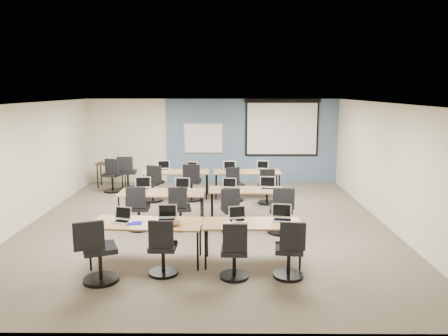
{
  "coord_description": "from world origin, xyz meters",
  "views": [
    {
      "loc": [
        0.45,
        -9.47,
        2.99
      ],
      "look_at": [
        0.38,
        0.4,
        1.21
      ],
      "focal_mm": 35.0,
      "sensor_mm": 36.0,
      "label": 1
    }
  ],
  "objects_px": {
    "task_chair_0": "(98,256)",
    "laptop_2": "(237,217)",
    "whiteboard": "(203,138)",
    "task_chair_6": "(232,214)",
    "laptop_4": "(142,186)",
    "task_chair_9": "(191,185)",
    "task_chair_2": "(234,256)",
    "laptop_6": "(229,186)",
    "task_chair_3": "(290,254)",
    "laptop_7": "(268,186)",
    "task_chair_4": "(138,212)",
    "laptop_10": "(230,168)",
    "laptop_11": "(263,168)",
    "training_table_back_right": "(247,173)",
    "laptop_8": "(163,168)",
    "spare_chair_a": "(127,176)",
    "training_table_front_left": "(147,225)",
    "laptop_3": "(282,216)",
    "spare_chair_b": "(112,178)",
    "training_table_mid_left": "(162,194)",
    "laptop_1": "(167,216)",
    "task_chair_10": "(234,187)",
    "training_table_front_right": "(252,225)",
    "task_chair_11": "(267,189)",
    "training_table_back_left": "(176,173)",
    "utility_table": "(111,166)",
    "projector_screen": "(282,125)",
    "task_chair_7": "(281,214)",
    "task_chair_5": "(180,212)",
    "laptop_0": "(122,218)",
    "task_chair_1": "(163,252)",
    "laptop_5": "(182,187)",
    "laptop_9": "(192,168)"
  },
  "relations": [
    {
      "from": "task_chair_6",
      "to": "task_chair_5",
      "type": "bearing_deg",
      "value": 157.97
    },
    {
      "from": "training_table_back_left",
      "to": "utility_table",
      "type": "bearing_deg",
      "value": 146.5
    },
    {
      "from": "whiteboard",
      "to": "task_chair_9",
      "type": "distance_m",
      "value": 2.58
    },
    {
      "from": "training_table_front_right",
      "to": "task_chair_11",
      "type": "relative_size",
      "value": 1.77
    },
    {
      "from": "task_chair_4",
      "to": "laptop_4",
      "type": "bearing_deg",
      "value": 90.96
    },
    {
      "from": "whiteboard",
      "to": "task_chair_6",
      "type": "distance_m",
      "value": 5.17
    },
    {
      "from": "laptop_5",
      "to": "utility_table",
      "type": "xyz_separation_m",
      "value": [
        -2.56,
        3.54,
        -0.14
      ]
    },
    {
      "from": "task_chair_3",
      "to": "task_chair_11",
      "type": "relative_size",
      "value": 1.01
    },
    {
      "from": "spare_chair_b",
      "to": "training_table_mid_left",
      "type": "bearing_deg",
      "value": -40.81
    },
    {
      "from": "training_table_back_right",
      "to": "laptop_8",
      "type": "height_order",
      "value": "laptop_8"
    },
    {
      "from": "task_chair_2",
      "to": "task_chair_7",
      "type": "relative_size",
      "value": 0.94
    },
    {
      "from": "task_chair_7",
      "to": "spare_chair_b",
      "type": "bearing_deg",
      "value": 146.07
    },
    {
      "from": "task_chair_3",
      "to": "laptop_9",
      "type": "height_order",
      "value": "task_chair_3"
    },
    {
      "from": "task_chair_7",
      "to": "training_table_back_right",
      "type": "bearing_deg",
      "value": 105.84
    },
    {
      "from": "task_chair_9",
      "to": "laptop_11",
      "type": "height_order",
      "value": "task_chair_9"
    },
    {
      "from": "task_chair_5",
      "to": "task_chair_7",
      "type": "bearing_deg",
      "value": -16.6
    },
    {
      "from": "laptop_6",
      "to": "task_chair_11",
      "type": "distance_m",
      "value": 1.77
    },
    {
      "from": "training_table_front_left",
      "to": "laptop_7",
      "type": "bearing_deg",
      "value": 51.75
    },
    {
      "from": "utility_table",
      "to": "spare_chair_a",
      "type": "bearing_deg",
      "value": -35.94
    },
    {
      "from": "task_chair_1",
      "to": "laptop_3",
      "type": "distance_m",
      "value": 2.17
    },
    {
      "from": "task_chair_10",
      "to": "laptop_4",
      "type": "bearing_deg",
      "value": -162.42
    },
    {
      "from": "task_chair_3",
      "to": "laptop_7",
      "type": "bearing_deg",
      "value": 97.45
    },
    {
      "from": "laptop_6",
      "to": "task_chair_4",
      "type": "bearing_deg",
      "value": -150.56
    },
    {
      "from": "laptop_10",
      "to": "spare_chair_a",
      "type": "height_order",
      "value": "spare_chair_a"
    },
    {
      "from": "training_table_back_left",
      "to": "laptop_9",
      "type": "xyz_separation_m",
      "value": [
        0.43,
        0.14,
        0.1
      ]
    },
    {
      "from": "training_table_back_right",
      "to": "task_chair_3",
      "type": "distance_m",
      "value": 5.46
    },
    {
      "from": "laptop_4",
      "to": "task_chair_9",
      "type": "distance_m",
      "value": 2.05
    },
    {
      "from": "laptop_4",
      "to": "task_chair_10",
      "type": "xyz_separation_m",
      "value": [
        2.15,
        1.72,
        -0.41
      ]
    },
    {
      "from": "laptop_10",
      "to": "laptop_11",
      "type": "distance_m",
      "value": 0.96
    },
    {
      "from": "projector_screen",
      "to": "spare_chair_a",
      "type": "height_order",
      "value": "projector_screen"
    },
    {
      "from": "laptop_5",
      "to": "spare_chair_b",
      "type": "relative_size",
      "value": 0.34
    },
    {
      "from": "task_chair_9",
      "to": "laptop_11",
      "type": "bearing_deg",
      "value": 23.93
    },
    {
      "from": "training_table_back_right",
      "to": "task_chair_3",
      "type": "relative_size",
      "value": 1.9
    },
    {
      "from": "laptop_3",
      "to": "task_chair_6",
      "type": "distance_m",
      "value": 1.78
    },
    {
      "from": "task_chair_11",
      "to": "spare_chair_a",
      "type": "relative_size",
      "value": 0.93
    },
    {
      "from": "task_chair_7",
      "to": "laptop_4",
      "type": "bearing_deg",
      "value": 168.13
    },
    {
      "from": "training_table_front_right",
      "to": "task_chair_7",
      "type": "relative_size",
      "value": 1.67
    },
    {
      "from": "laptop_1",
      "to": "task_chair_10",
      "type": "xyz_separation_m",
      "value": [
        1.26,
        4.11,
        -0.4
      ]
    },
    {
      "from": "spare_chair_a",
      "to": "laptop_11",
      "type": "bearing_deg",
      "value": -13.71
    },
    {
      "from": "laptop_0",
      "to": "utility_table",
      "type": "height_order",
      "value": "laptop_0"
    },
    {
      "from": "task_chair_2",
      "to": "laptop_6",
      "type": "relative_size",
      "value": 2.98
    },
    {
      "from": "task_chair_0",
      "to": "laptop_2",
      "type": "relative_size",
      "value": 3.37
    },
    {
      "from": "laptop_4",
      "to": "training_table_back_left",
      "type": "bearing_deg",
      "value": 70.28
    },
    {
      "from": "task_chair_4",
      "to": "laptop_10",
      "type": "bearing_deg",
      "value": 55.0
    },
    {
      "from": "training_table_mid_left",
      "to": "training_table_back_right",
      "type": "bearing_deg",
      "value": 51.98
    },
    {
      "from": "training_table_back_right",
      "to": "task_chair_5",
      "type": "relative_size",
      "value": 1.92
    },
    {
      "from": "laptop_6",
      "to": "task_chair_9",
      "type": "xyz_separation_m",
      "value": [
        -1.02,
        1.73,
        -0.36
      ]
    },
    {
      "from": "task_chair_11",
      "to": "laptop_7",
      "type": "bearing_deg",
      "value": -99.72
    },
    {
      "from": "laptop_0",
      "to": "laptop_2",
      "type": "height_order",
      "value": "laptop_0"
    },
    {
      "from": "training_table_front_left",
      "to": "task_chair_4",
      "type": "bearing_deg",
      "value": 109.69
    }
  ]
}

